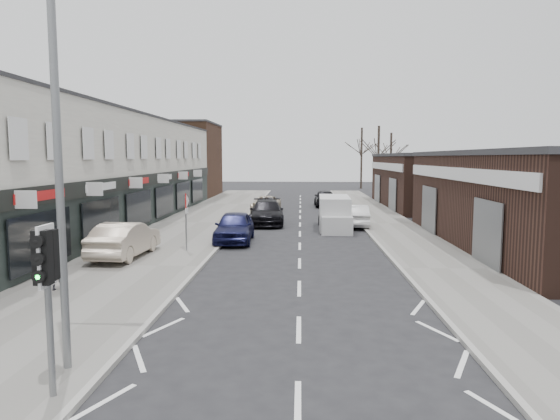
# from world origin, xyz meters

# --- Properties ---
(ground) EXTENTS (160.00, 160.00, 0.00)m
(ground) POSITION_xyz_m (0.00, 0.00, 0.00)
(ground) COLOR black
(ground) RESTS_ON ground
(pavement_left) EXTENTS (5.50, 64.00, 0.12)m
(pavement_left) POSITION_xyz_m (-6.75, 22.00, 0.06)
(pavement_left) COLOR slate
(pavement_left) RESTS_ON ground
(pavement_right) EXTENTS (3.50, 64.00, 0.12)m
(pavement_right) POSITION_xyz_m (5.75, 22.00, 0.06)
(pavement_right) COLOR slate
(pavement_right) RESTS_ON ground
(shop_terrace_left) EXTENTS (8.00, 41.00, 7.10)m
(shop_terrace_left) POSITION_xyz_m (-13.50, 19.50, 3.55)
(shop_terrace_left) COLOR silver
(shop_terrace_left) RESTS_ON ground
(brick_block_far) EXTENTS (8.00, 10.00, 8.00)m
(brick_block_far) POSITION_xyz_m (-13.50, 45.00, 4.00)
(brick_block_far) COLOR #492F1F
(brick_block_far) RESTS_ON ground
(right_unit_near) EXTENTS (10.00, 18.00, 4.50)m
(right_unit_near) POSITION_xyz_m (12.50, 14.00, 2.25)
(right_unit_near) COLOR #341F17
(right_unit_near) RESTS_ON ground
(right_unit_far) EXTENTS (10.00, 16.00, 4.50)m
(right_unit_far) POSITION_xyz_m (12.50, 34.00, 2.25)
(right_unit_far) COLOR #341F17
(right_unit_far) RESTS_ON ground
(tree_far_a) EXTENTS (3.60, 3.60, 8.00)m
(tree_far_a) POSITION_xyz_m (9.00, 48.00, 0.00)
(tree_far_a) COLOR #382D26
(tree_far_a) RESTS_ON ground
(tree_far_b) EXTENTS (3.60, 3.60, 7.50)m
(tree_far_b) POSITION_xyz_m (11.50, 54.00, 0.00)
(tree_far_b) COLOR #382D26
(tree_far_b) RESTS_ON ground
(tree_far_c) EXTENTS (3.60, 3.60, 8.50)m
(tree_far_c) POSITION_xyz_m (8.50, 60.00, 0.00)
(tree_far_c) COLOR #382D26
(tree_far_c) RESTS_ON ground
(traffic_light) EXTENTS (0.28, 0.60, 3.10)m
(traffic_light) POSITION_xyz_m (-4.40, -2.02, 2.41)
(traffic_light) COLOR slate
(traffic_light) RESTS_ON pavement_left
(street_lamp) EXTENTS (2.23, 0.22, 8.00)m
(street_lamp) POSITION_xyz_m (-4.53, -0.80, 4.62)
(street_lamp) COLOR slate
(street_lamp) RESTS_ON pavement_left
(warning_sign) EXTENTS (0.12, 0.80, 2.70)m
(warning_sign) POSITION_xyz_m (-5.16, 12.00, 2.20)
(warning_sign) COLOR slate
(warning_sign) RESTS_ON pavement_left
(white_van) EXTENTS (1.93, 5.18, 2.00)m
(white_van) POSITION_xyz_m (2.11, 20.02, 0.94)
(white_van) COLOR silver
(white_van) RESTS_ON ground
(sedan_on_pavement) EXTENTS (1.83, 4.68, 1.52)m
(sedan_on_pavement) POSITION_xyz_m (-7.50, 10.45, 0.88)
(sedan_on_pavement) COLOR #C2B19B
(sedan_on_pavement) RESTS_ON pavement_left
(pedestrian) EXTENTS (0.57, 0.39, 1.52)m
(pedestrian) POSITION_xyz_m (-7.77, 4.99, 0.88)
(pedestrian) COLOR black
(pedestrian) RESTS_ON pavement_left
(parked_car_left_a) EXTENTS (1.99, 4.69, 1.58)m
(parked_car_left_a) POSITION_xyz_m (-3.40, 15.14, 0.79)
(parked_car_left_a) COLOR #13153B
(parked_car_left_a) RESTS_ON ground
(parked_car_left_b) EXTENTS (2.50, 5.51, 1.56)m
(parked_car_left_b) POSITION_xyz_m (-2.20, 22.10, 0.78)
(parked_car_left_b) COLOR black
(parked_car_left_b) RESTS_ON ground
(parked_car_left_c) EXTENTS (2.33, 4.68, 1.27)m
(parked_car_left_c) POSITION_xyz_m (-2.76, 29.53, 0.64)
(parked_car_left_c) COLOR #B8AB93
(parked_car_left_c) RESTS_ON ground
(parked_car_right_a) EXTENTS (1.61, 4.30, 1.40)m
(parked_car_right_a) POSITION_xyz_m (3.50, 21.18, 0.70)
(parked_car_right_a) COLOR silver
(parked_car_right_a) RESTS_ON ground
(parked_car_right_b) EXTENTS (1.85, 4.48, 1.52)m
(parked_car_right_b) POSITION_xyz_m (2.20, 34.14, 0.76)
(parked_car_right_b) COLOR black
(parked_car_right_b) RESTS_ON ground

